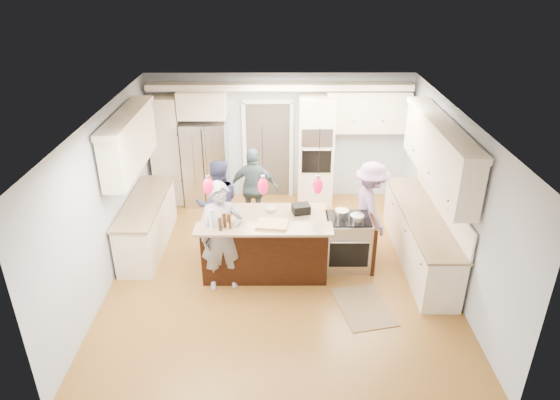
# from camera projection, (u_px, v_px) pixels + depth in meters

# --- Properties ---
(ground_plane) EXTENTS (6.00, 6.00, 0.00)m
(ground_plane) POSITION_uv_depth(u_px,v_px,m) (280.00, 269.00, 8.51)
(ground_plane) COLOR #A7712D
(ground_plane) RESTS_ON ground
(room_shell) EXTENTS (5.54, 6.04, 2.72)m
(room_shell) POSITION_uv_depth(u_px,v_px,m) (280.00, 171.00, 7.71)
(room_shell) COLOR #B2BCC6
(room_shell) RESTS_ON ground
(refrigerator) EXTENTS (0.90, 0.70, 1.80)m
(refrigerator) POSITION_uv_depth(u_px,v_px,m) (206.00, 163.00, 10.48)
(refrigerator) COLOR #B7B7BC
(refrigerator) RESTS_ON ground
(oven_column) EXTENTS (0.72, 0.69, 2.30)m
(oven_column) POSITION_uv_depth(u_px,v_px,m) (316.00, 151.00, 10.40)
(oven_column) COLOR #F3E7C5
(oven_column) RESTS_ON ground
(back_upper_cabinets) EXTENTS (5.30, 0.61, 2.54)m
(back_upper_cabinets) POSITION_uv_depth(u_px,v_px,m) (243.00, 126.00, 10.25)
(back_upper_cabinets) COLOR #F3E7C5
(back_upper_cabinets) RESTS_ON ground
(right_counter_run) EXTENTS (0.64, 3.10, 2.51)m
(right_counter_run) POSITION_uv_depth(u_px,v_px,m) (426.00, 206.00, 8.32)
(right_counter_run) COLOR #F3E7C5
(right_counter_run) RESTS_ON ground
(left_cabinets) EXTENTS (0.64, 2.30, 2.51)m
(left_cabinets) POSITION_uv_depth(u_px,v_px,m) (141.00, 194.00, 8.75)
(left_cabinets) COLOR #F3E7C5
(left_cabinets) RESTS_ON ground
(kitchen_island) EXTENTS (2.10, 1.46, 1.12)m
(kitchen_island) POSITION_uv_depth(u_px,v_px,m) (265.00, 243.00, 8.36)
(kitchen_island) COLOR black
(kitchen_island) RESTS_ON ground
(island_range) EXTENTS (0.82, 0.71, 0.92)m
(island_range) POSITION_uv_depth(u_px,v_px,m) (348.00, 242.00, 8.44)
(island_range) COLOR #B7B7BC
(island_range) RESTS_ON ground
(pendant_lights) EXTENTS (1.75, 0.15, 1.03)m
(pendant_lights) POSITION_uv_depth(u_px,v_px,m) (263.00, 186.00, 7.25)
(pendant_lights) COLOR black
(pendant_lights) RESTS_ON ground
(person_bar_end) EXTENTS (0.74, 0.56, 1.82)m
(person_bar_end) POSITION_uv_depth(u_px,v_px,m) (222.00, 237.00, 7.70)
(person_bar_end) COLOR gray
(person_bar_end) RESTS_ON ground
(person_far_left) EXTENTS (0.92, 0.79, 1.66)m
(person_far_left) POSITION_uv_depth(u_px,v_px,m) (218.00, 204.00, 8.90)
(person_far_left) COLOR navy
(person_far_left) RESTS_ON ground
(person_far_right) EXTENTS (0.96, 0.47, 1.59)m
(person_far_right) POSITION_uv_depth(u_px,v_px,m) (254.00, 188.00, 9.59)
(person_far_right) COLOR #4D666C
(person_far_right) RESTS_ON ground
(person_range_side) EXTENTS (0.80, 1.16, 1.65)m
(person_range_side) POSITION_uv_depth(u_px,v_px,m) (370.00, 206.00, 8.82)
(person_range_side) COLOR #A07CA8
(person_range_side) RESTS_ON ground
(floor_rug) EXTENTS (0.94, 1.19, 0.01)m
(floor_rug) POSITION_uv_depth(u_px,v_px,m) (364.00, 307.00, 7.60)
(floor_rug) COLOR olive
(floor_rug) RESTS_ON ground
(water_bottle) EXTENTS (0.07, 0.07, 0.30)m
(water_bottle) POSITION_uv_depth(u_px,v_px,m) (211.00, 218.00, 7.48)
(water_bottle) COLOR silver
(water_bottle) RESTS_ON kitchen_island
(beer_bottle_a) EXTENTS (0.07, 0.07, 0.24)m
(beer_bottle_a) POSITION_uv_depth(u_px,v_px,m) (224.00, 220.00, 7.50)
(beer_bottle_a) COLOR #41230B
(beer_bottle_a) RESTS_ON kitchen_island
(beer_bottle_b) EXTENTS (0.06, 0.06, 0.21)m
(beer_bottle_b) POSITION_uv_depth(u_px,v_px,m) (220.00, 224.00, 7.41)
(beer_bottle_b) COLOR #41230B
(beer_bottle_b) RESTS_ON kitchen_island
(beer_bottle_c) EXTENTS (0.07, 0.07, 0.24)m
(beer_bottle_c) POSITION_uv_depth(u_px,v_px,m) (229.00, 221.00, 7.46)
(beer_bottle_c) COLOR #41230B
(beer_bottle_c) RESTS_ON kitchen_island
(drink_can) EXTENTS (0.07, 0.07, 0.12)m
(drink_can) POSITION_uv_depth(u_px,v_px,m) (228.00, 225.00, 7.48)
(drink_can) COLOR #B7B7BC
(drink_can) RESTS_ON kitchen_island
(cutting_board) EXTENTS (0.51, 0.40, 0.04)m
(cutting_board) POSITION_uv_depth(u_px,v_px,m) (272.00, 224.00, 7.59)
(cutting_board) COLOR tan
(cutting_board) RESTS_ON kitchen_island
(pot_large) EXTENTS (0.23, 0.23, 0.13)m
(pot_large) POSITION_uv_depth(u_px,v_px,m) (342.00, 214.00, 8.22)
(pot_large) COLOR #B7B7BC
(pot_large) RESTS_ON island_range
(pot_small) EXTENTS (0.23, 0.23, 0.11)m
(pot_small) POSITION_uv_depth(u_px,v_px,m) (357.00, 218.00, 8.11)
(pot_small) COLOR #B7B7BC
(pot_small) RESTS_ON island_range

